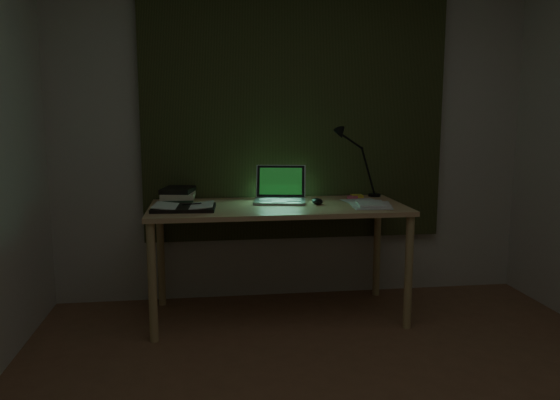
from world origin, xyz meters
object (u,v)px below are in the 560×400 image
Objects in this scene: open_textbook at (184,207)px; laptop at (280,185)px; desk at (278,261)px; loose_papers at (361,204)px; desk_lamp at (375,164)px; book_stack at (179,195)px.

laptop is at bearing 20.04° from open_textbook.
desk is 4.30× the size of open_textbook.
desk_lamp is at bearing 61.45° from loose_papers.
desk is 0.73m from open_textbook.
open_textbook is at bearing -81.81° from book_stack.
open_textbook reaches higher than loose_papers.
open_textbook is at bearing 179.71° from loose_papers.
desk is at bearing -148.59° from desk_lamp.
book_stack is at bearing 161.80° from desk.
laptop is 0.70m from book_stack.
book_stack reaches higher than open_textbook.
loose_papers is at bearing -10.21° from laptop.
book_stack is 1.42m from desk_lamp.
laptop is at bearing -154.79° from desk_lamp.
desk_lamp is at bearing 21.25° from desk.
desk_lamp is (0.76, 0.29, 0.62)m from desk.
laptop is 0.81× the size of desk_lamp.
loose_papers is at bearing -108.39° from desk_lamp.
open_textbook is 1.44m from desk_lamp.
laptop is 0.67m from open_textbook.
desk is 4.21× the size of loose_papers.
book_stack is 0.66× the size of loose_papers.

